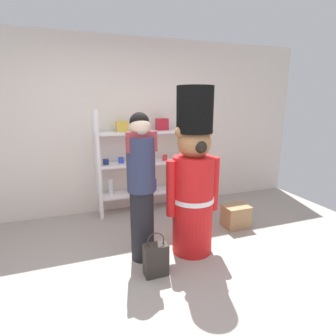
{
  "coord_description": "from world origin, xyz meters",
  "views": [
    {
      "loc": [
        -0.62,
        -2.02,
        1.68
      ],
      "look_at": [
        0.32,
        0.6,
        1.0
      ],
      "focal_mm": 29.25,
      "sensor_mm": 36.0,
      "label": 1
    }
  ],
  "objects_px": {
    "teddy_bear_guard": "(193,179)",
    "person_shopper": "(141,185)",
    "shopping_bag": "(156,259)",
    "merchandise_shelf": "(143,160)",
    "display_crate": "(236,216)"
  },
  "relations": [
    {
      "from": "merchandise_shelf",
      "to": "shopping_bag",
      "type": "distance_m",
      "value": 1.85
    },
    {
      "from": "teddy_bear_guard",
      "to": "merchandise_shelf",
      "type": "bearing_deg",
      "value": 97.95
    },
    {
      "from": "merchandise_shelf",
      "to": "teddy_bear_guard",
      "type": "xyz_separation_m",
      "value": [
        0.2,
        -1.4,
        0.06
      ]
    },
    {
      "from": "merchandise_shelf",
      "to": "display_crate",
      "type": "bearing_deg",
      "value": -45.8
    },
    {
      "from": "person_shopper",
      "to": "shopping_bag",
      "type": "xyz_separation_m",
      "value": [
        0.04,
        -0.34,
        -0.67
      ]
    },
    {
      "from": "merchandise_shelf",
      "to": "teddy_bear_guard",
      "type": "distance_m",
      "value": 1.42
    },
    {
      "from": "shopping_bag",
      "to": "display_crate",
      "type": "bearing_deg",
      "value": 26.05
    },
    {
      "from": "merchandise_shelf",
      "to": "teddy_bear_guard",
      "type": "bearing_deg",
      "value": -82.05
    },
    {
      "from": "teddy_bear_guard",
      "to": "shopping_bag",
      "type": "bearing_deg",
      "value": -150.16
    },
    {
      "from": "teddy_bear_guard",
      "to": "display_crate",
      "type": "distance_m",
      "value": 1.14
    },
    {
      "from": "person_shopper",
      "to": "shopping_bag",
      "type": "distance_m",
      "value": 0.76
    },
    {
      "from": "teddy_bear_guard",
      "to": "person_shopper",
      "type": "relative_size",
      "value": 1.16
    },
    {
      "from": "teddy_bear_guard",
      "to": "display_crate",
      "type": "xyz_separation_m",
      "value": [
        0.82,
        0.36,
        -0.71
      ]
    },
    {
      "from": "teddy_bear_guard",
      "to": "person_shopper",
      "type": "xyz_separation_m",
      "value": [
        -0.57,
        0.04,
        -0.02
      ]
    },
    {
      "from": "teddy_bear_guard",
      "to": "shopping_bag",
      "type": "distance_m",
      "value": 0.92
    }
  ]
}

